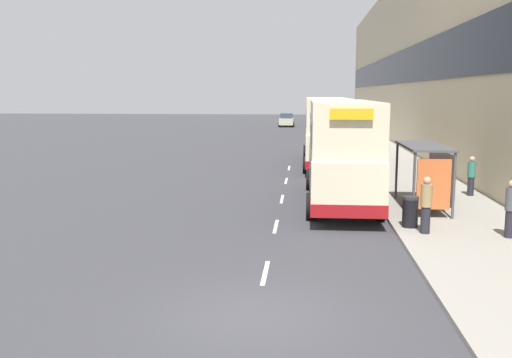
# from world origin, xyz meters

# --- Properties ---
(ground_plane) EXTENTS (220.00, 220.00, 0.00)m
(ground_plane) POSITION_xyz_m (0.00, 0.00, 0.00)
(ground_plane) COLOR #38383D
(pavement) EXTENTS (5.00, 93.00, 0.14)m
(pavement) POSITION_xyz_m (6.50, 38.50, 0.07)
(pavement) COLOR gray
(pavement) RESTS_ON ground_plane
(terrace_facade) EXTENTS (3.10, 93.00, 15.06)m
(terrace_facade) POSITION_xyz_m (10.49, 38.50, 7.52)
(terrace_facade) COLOR #C6B793
(terrace_facade) RESTS_ON ground_plane
(lane_mark_0) EXTENTS (0.12, 2.00, 0.01)m
(lane_mark_0) POSITION_xyz_m (0.00, 2.97, 0.01)
(lane_mark_0) COLOR silver
(lane_mark_0) RESTS_ON ground_plane
(lane_mark_1) EXTENTS (0.12, 2.00, 0.01)m
(lane_mark_1) POSITION_xyz_m (0.00, 8.16, 0.01)
(lane_mark_1) COLOR silver
(lane_mark_1) RESTS_ON ground_plane
(lane_mark_2) EXTENTS (0.12, 2.00, 0.01)m
(lane_mark_2) POSITION_xyz_m (0.00, 13.35, 0.01)
(lane_mark_2) COLOR silver
(lane_mark_2) RESTS_ON ground_plane
(lane_mark_3) EXTENTS (0.12, 2.00, 0.01)m
(lane_mark_3) POSITION_xyz_m (0.00, 18.54, 0.01)
(lane_mark_3) COLOR silver
(lane_mark_3) RESTS_ON ground_plane
(lane_mark_4) EXTENTS (0.12, 2.00, 0.01)m
(lane_mark_4) POSITION_xyz_m (0.00, 23.73, 0.01)
(lane_mark_4) COLOR silver
(lane_mark_4) RESTS_ON ground_plane
(bus_shelter) EXTENTS (1.60, 4.20, 2.48)m
(bus_shelter) POSITION_xyz_m (5.77, 10.96, 1.88)
(bus_shelter) COLOR #4C4C51
(bus_shelter) RESTS_ON ground_plane
(double_decker_bus_near) EXTENTS (2.85, 10.12, 4.30)m
(double_decker_bus_near) POSITION_xyz_m (2.47, 12.49, 2.28)
(double_decker_bus_near) COLOR beige
(double_decker_bus_near) RESTS_ON ground_plane
(double_decker_bus_ahead) EXTENTS (2.85, 10.97, 4.30)m
(double_decker_bus_ahead) POSITION_xyz_m (2.28, 24.90, 2.29)
(double_decker_bus_ahead) COLOR beige
(double_decker_bus_ahead) RESTS_ON ground_plane
(car_0) EXTENTS (2.08, 4.02, 1.81)m
(car_0) POSITION_xyz_m (-1.65, 66.84, 0.89)
(car_0) COLOR #B7B799
(car_0) RESTS_ON ground_plane
(pedestrian_at_shelter) EXTENTS (0.37, 0.37, 1.85)m
(pedestrian_at_shelter) POSITION_xyz_m (4.88, 7.06, 1.09)
(pedestrian_at_shelter) COLOR #23232D
(pedestrian_at_shelter) RESTS_ON ground_plane
(pedestrian_1) EXTENTS (0.36, 0.36, 1.82)m
(pedestrian_1) POSITION_xyz_m (7.41, 6.74, 1.07)
(pedestrian_1) COLOR #23232D
(pedestrian_1) RESTS_ON ground_plane
(pedestrian_2) EXTENTS (0.35, 0.35, 1.78)m
(pedestrian_2) POSITION_xyz_m (4.56, 15.66, 1.05)
(pedestrian_2) COLOR #23232D
(pedestrian_2) RESTS_ON ground_plane
(pedestrian_3) EXTENTS (0.34, 0.34, 1.73)m
(pedestrian_3) POSITION_xyz_m (8.28, 14.19, 1.03)
(pedestrian_3) COLOR #23232D
(pedestrian_3) RESTS_ON ground_plane
(pedestrian_4) EXTENTS (0.35, 0.35, 1.79)m
(pedestrian_4) POSITION_xyz_m (6.69, 14.23, 1.05)
(pedestrian_4) COLOR #23232D
(pedestrian_4) RESTS_ON ground_plane
(litter_bin) EXTENTS (0.55, 0.55, 1.05)m
(litter_bin) POSITION_xyz_m (4.55, 7.91, 0.67)
(litter_bin) COLOR black
(litter_bin) RESTS_ON ground_plane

